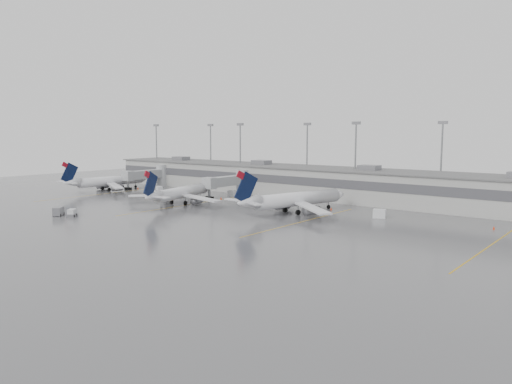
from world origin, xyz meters
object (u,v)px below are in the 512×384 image
Objects in this scene: jet_far_left at (107,181)px; baggage_tug at (72,214)px; jet_mid_left at (179,193)px; jet_mid_right at (293,199)px.

jet_far_left is 10.21× the size of baggage_tug.
jet_mid_right is at bearing -2.90° from jet_mid_left.
baggage_tug is (-4.66, -26.62, -2.30)m from jet_mid_left.
jet_mid_right is (29.97, 6.15, 0.26)m from jet_mid_left.
jet_mid_right is 10.88× the size of baggage_tug.
baggage_tug is at bearing -38.32° from jet_far_left.
jet_mid_left is at bearing -3.61° from jet_far_left.
jet_far_left is at bearing 95.64° from baggage_tug.
jet_mid_left is 10.00× the size of baggage_tug.
jet_mid_left reaches higher than baggage_tug.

